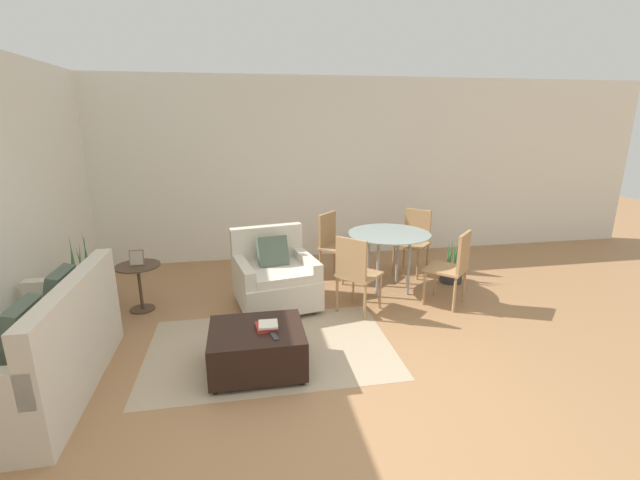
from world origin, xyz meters
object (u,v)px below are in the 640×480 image
picture_frame (137,258)px  dining_chair_far_right (414,237)px  side_table (139,278)px  dining_chair_near_left (355,270)px  dining_chair_far_left (333,241)px  dining_chair_near_right (454,264)px  tv_remote_primary (274,336)px  ottoman (257,347)px  dining_table (389,240)px  potted_plant_small (451,271)px  armchair (275,278)px  potted_plant (87,299)px  book_stack (267,326)px  couch (43,355)px

picture_frame → dining_chair_far_right: (3.58, 0.66, -0.12)m
side_table → dining_chair_near_left: bearing=-12.2°
dining_chair_far_left → dining_chair_near_right: bearing=-45.0°
dining_chair_near_left → dining_chair_far_left: 1.18m
side_table → dining_chair_near_right: (3.58, -0.52, 0.13)m
tv_remote_primary → dining_chair_far_left: bearing=66.7°
ottoman → picture_frame: bearing=130.5°
dining_table → dining_chair_far_left: (-0.59, 0.59, -0.15)m
dining_chair_far_left → dining_chair_far_right: 1.18m
dining_chair_far_left → potted_plant_small: bearing=-17.0°
dining_chair_far_left → armchair: bearing=-137.5°
potted_plant_small → ottoman: bearing=-148.0°
side_table → picture_frame: 0.24m
armchair → side_table: 1.54m
dining_chair_near_right → dining_chair_far_left: 1.66m
potted_plant → dining_chair_near_left: (2.96, -0.48, 0.32)m
dining_chair_far_left → side_table: bearing=-164.6°
picture_frame → dining_chair_near_right: (3.58, -0.52, -0.12)m
ottoman → potted_plant_small: (2.67, 1.67, -0.07)m
ottoman → dining_chair_near_right: size_ratio=0.90×
dining_chair_near_right → potted_plant_small: 0.88m
side_table → dining_chair_near_left: dining_chair_near_left is taller
ottoman → tv_remote_primary: 0.28m
potted_plant → potted_plant_small: bearing=2.9°
side_table → dining_chair_far_right: (3.58, 0.66, 0.13)m
book_stack → picture_frame: bearing=132.3°
dining_chair_near_left → dining_chair_near_right: size_ratio=1.00×
side_table → dining_chair_far_right: dining_chair_far_right is taller
picture_frame → armchair: bearing=-5.1°
couch → dining_chair_far_right: 4.54m
book_stack → potted_plant: size_ratio=0.20×
side_table → dining_chair_near_left: 2.46m
potted_plant → dining_table: (3.55, 0.11, 0.47)m
potted_plant_small → dining_chair_near_right: bearing=-116.9°
couch → tv_remote_primary: 1.83m
dining_chair_near_right → dining_chair_far_right: bearing=90.0°
armchair → dining_chair_far_right: dining_chair_far_right is taller
potted_plant → potted_plant_small: potted_plant is taller
book_stack → dining_table: dining_table is taller
ottoman → dining_chair_near_right: dining_chair_near_right is taller
couch → picture_frame: bearing=74.3°
dining_chair_near_right → dining_chair_far_right: same height
couch → picture_frame: (0.42, 1.48, 0.31)m
dining_chair_far_left → potted_plant_small: (1.54, -0.47, -0.37)m
side_table → dining_chair_far_left: bearing=15.4°
dining_chair_near_left → potted_plant_small: dining_chair_near_left is taller
tv_remote_primary → dining_table: bearing=47.3°
couch → book_stack: (1.77, -0.00, 0.10)m
picture_frame → dining_chair_far_right: 3.64m
tv_remote_primary → dining_chair_far_right: size_ratio=0.16×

